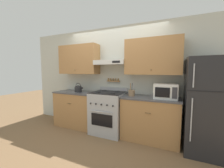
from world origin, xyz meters
TOP-DOWN VIEW (x-y plane):
  - ground_plane at (0.00, 0.00)m, footprint 16.00×16.00m
  - wall_back at (0.01, 0.57)m, footprint 5.20×0.46m
  - counter_left at (-0.94, 0.31)m, footprint 1.14×0.61m
  - counter_right at (0.96, 0.31)m, footprint 1.18×0.61m
  - stove_range at (0.00, 0.27)m, footprint 0.75×0.69m
  - refrigerator at (1.92, 0.24)m, footprint 0.67×0.73m
  - tea_kettle at (-0.88, 0.30)m, footprint 0.25×0.19m
  - microwave at (1.26, 0.31)m, footprint 0.44×0.38m
  - utensil_crock at (0.56, 0.30)m, footprint 0.14×0.14m

SIDE VIEW (x-z plane):
  - ground_plane at x=0.00m, z-range 0.00..0.00m
  - counter_right at x=0.96m, z-range 0.00..0.92m
  - counter_left at x=-0.94m, z-range 0.00..0.92m
  - stove_range at x=0.00m, z-range -0.04..1.01m
  - refrigerator at x=1.92m, z-range 0.00..1.70m
  - utensil_crock at x=0.56m, z-range 0.84..1.13m
  - tea_kettle at x=-0.88m, z-range 0.89..1.12m
  - microwave at x=1.26m, z-range 0.91..1.21m
  - wall_back at x=0.01m, z-range 0.17..2.72m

